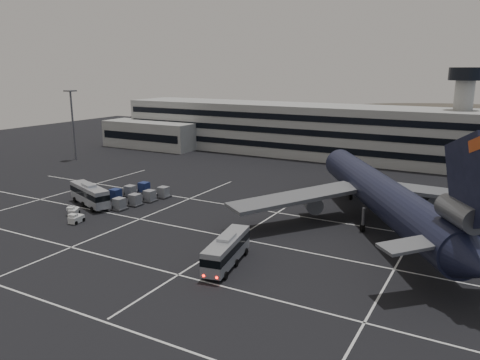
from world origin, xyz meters
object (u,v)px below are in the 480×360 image
(trijet_main, at_px, (382,195))
(uld_cluster, at_px, (132,195))
(bus_far, at_px, (90,194))
(tug_a, at_px, (76,219))
(bus_near, at_px, (227,249))

(trijet_main, xyz_separation_m, uld_cluster, (-43.37, -6.77, -4.24))
(bus_far, height_order, tug_a, bus_far)
(bus_near, xyz_separation_m, bus_far, (-34.34, 10.42, 0.07))
(trijet_main, distance_m, tug_a, 47.53)
(bus_near, relative_size, tug_a, 4.30)
(bus_near, height_order, bus_far, bus_far)
(trijet_main, distance_m, bus_far, 49.52)
(trijet_main, bearing_deg, tug_a, 173.97)
(bus_far, bearing_deg, trijet_main, -53.66)
(trijet_main, relative_size, bus_near, 4.58)
(bus_far, distance_m, tug_a, 9.64)
(bus_near, relative_size, uld_cluster, 0.82)
(bus_near, height_order, tug_a, bus_near)
(trijet_main, relative_size, tug_a, 19.67)
(trijet_main, height_order, bus_far, trijet_main)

